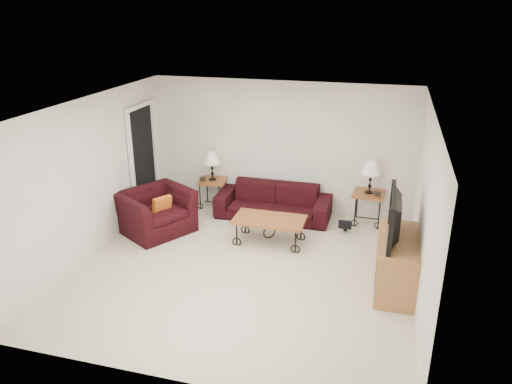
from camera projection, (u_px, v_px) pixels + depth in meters
The scene contains 20 objects.
ground at pixel (244, 268), 7.58m from camera, with size 5.00×5.00×0.00m, color beige.
wall_back at pixel (281, 147), 9.37m from camera, with size 5.00×0.02×2.50m, color white.
wall_front at pixel (170, 280), 4.88m from camera, with size 5.00×0.02×2.50m, color white.
wall_left at pixel (91, 177), 7.74m from camera, with size 0.02×5.00×2.50m, color white.
wall_right at pixel (424, 211), 6.51m from camera, with size 0.02×5.00×2.50m, color white.
ceiling at pixel (242, 107), 6.68m from camera, with size 5.00×5.00×0.00m, color white.
doorway at pixel (143, 161), 9.30m from camera, with size 0.08×0.94×2.04m, color black.
sofa at pixel (273, 202), 9.29m from camera, with size 2.13×0.83×0.62m, color black.
side_table_left at pixel (213, 193), 9.77m from camera, with size 0.52×0.52×0.57m, color #8F5B24.
side_table_right at pixel (368, 208), 9.02m from camera, with size 0.55×0.55×0.60m, color #8F5B24.
lamp_left at pixel (212, 166), 9.57m from camera, with size 0.32×0.32×0.57m, color black, non-canonical shape.
lamp_right at pixel (371, 177), 8.81m from camera, with size 0.34×0.34×0.60m, color black, non-canonical shape.
photo_frame_left at pixel (203, 179), 9.56m from camera, with size 0.11×0.02×0.09m, color black.
photo_frame_right at pixel (378, 194), 8.72m from camera, with size 0.12×0.02×0.10m, color black.
coffee_table at pixel (269, 231), 8.32m from camera, with size 1.19×0.64×0.45m, color #8F5B24.
armchair at pixel (156, 212), 8.68m from camera, with size 1.16×1.02×0.76m, color black.
throw_pillow at pixel (162, 206), 8.55m from camera, with size 0.34×0.09×0.34m, color orange.
tv_stand at pixel (396, 264), 6.93m from camera, with size 0.54×1.29×0.77m, color #A5753D.
television at pixel (400, 217), 6.68m from camera, with size 1.15×0.15×0.66m, color black.
backpack at pixel (346, 220), 8.72m from camera, with size 0.35×0.27×0.46m, color black.
Camera 1 is at (1.94, -6.36, 3.82)m, focal length 34.61 mm.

